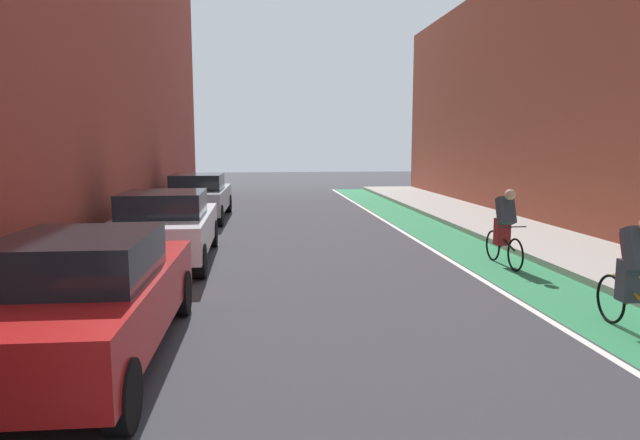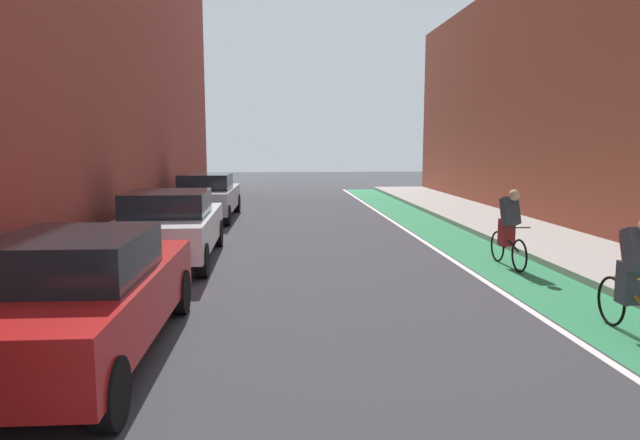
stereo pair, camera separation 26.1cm
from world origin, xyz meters
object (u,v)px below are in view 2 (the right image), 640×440
object	(u,v)px
cyclist_mid	(635,274)
cyclist_trailing	(509,226)
parked_sedan_silver	(207,196)
parked_sedan_red	(81,295)
parked_sedan_white	(170,225)

from	to	relation	value
cyclist_mid	cyclist_trailing	size ratio (longest dim) A/B	1.02
parked_sedan_silver	cyclist_trailing	size ratio (longest dim) A/B	2.76
parked_sedan_red	parked_sedan_white	world-z (taller)	same
parked_sedan_silver	parked_sedan_white	bearing A→B (deg)	-89.99
parked_sedan_silver	cyclist_mid	world-z (taller)	cyclist_mid
cyclist_mid	cyclist_trailing	xyz separation A→B (m)	(0.16, 4.31, -0.00)
parked_sedan_red	parked_sedan_white	distance (m)	5.65
parked_sedan_white	parked_sedan_silver	distance (m)	6.95
parked_sedan_silver	cyclist_trailing	xyz separation A→B (m)	(7.05, -8.09, 0.06)
parked_sedan_silver	cyclist_mid	size ratio (longest dim) A/B	2.71
cyclist_trailing	parked_sedan_red	bearing A→B (deg)	-147.37
cyclist_trailing	parked_sedan_white	bearing A→B (deg)	170.84
parked_sedan_white	cyclist_mid	size ratio (longest dim) A/B	2.53
parked_sedan_red	cyclist_mid	xyz separation A→B (m)	(6.89, 0.20, 0.07)
parked_sedan_white	cyclist_trailing	distance (m)	7.14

